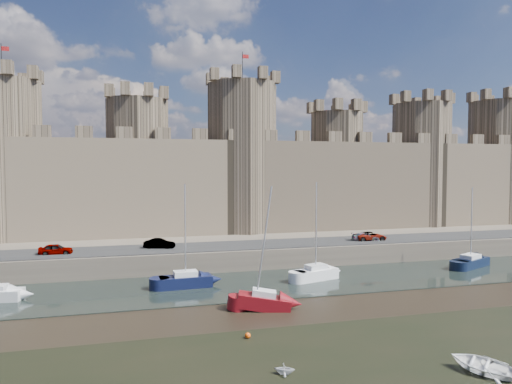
# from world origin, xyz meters

# --- Properties ---
(water_channel) EXTENTS (160.00, 12.00, 0.08)m
(water_channel) POSITION_xyz_m (0.00, 24.00, 0.04)
(water_channel) COLOR black
(water_channel) RESTS_ON ground
(quay) EXTENTS (160.00, 60.00, 2.50)m
(quay) POSITION_xyz_m (0.00, 60.00, 1.25)
(quay) COLOR #4C443A
(quay) RESTS_ON ground
(road) EXTENTS (160.00, 7.00, 0.10)m
(road) POSITION_xyz_m (0.00, 34.00, 2.55)
(road) COLOR black
(road) RESTS_ON quay
(castle) EXTENTS (108.50, 11.00, 29.00)m
(castle) POSITION_xyz_m (-0.64, 48.00, 11.67)
(castle) COLOR #42382B
(castle) RESTS_ON quay
(car_0) EXTENTS (3.70, 1.57, 1.25)m
(car_0) POSITION_xyz_m (-23.21, 33.38, 3.12)
(car_0) COLOR gray
(car_0) RESTS_ON quay
(car_1) EXTENTS (3.96, 2.30, 1.23)m
(car_1) POSITION_xyz_m (-11.59, 34.37, 3.12)
(car_1) COLOR gray
(car_1) RESTS_ON quay
(car_2) EXTENTS (3.97, 2.24, 1.09)m
(car_2) POSITION_xyz_m (15.76, 33.34, 3.04)
(car_2) COLOR gray
(car_2) RESTS_ON quay
(car_3) EXTENTS (4.46, 2.23, 1.21)m
(car_3) POSITION_xyz_m (16.53, 33.45, 3.11)
(car_3) COLOR gray
(car_3) RESTS_ON quay
(sailboat_1) EXTENTS (5.43, 2.36, 10.67)m
(sailboat_1) POSITION_xyz_m (-9.40, 24.58, 0.83)
(sailboat_1) COLOR black
(sailboat_1) RESTS_ON ground
(sailboat_2) EXTENTS (5.33, 3.26, 10.76)m
(sailboat_2) POSITION_xyz_m (4.82, 24.18, 0.85)
(sailboat_2) COLOR white
(sailboat_2) RESTS_ON ground
(sailboat_3) EXTENTS (6.06, 4.31, 9.92)m
(sailboat_3) POSITION_xyz_m (25.96, 25.45, 0.77)
(sailboat_3) COLOR black
(sailboat_3) RESTS_ON ground
(sailboat_4) EXTENTS (4.95, 2.94, 10.86)m
(sailboat_4) POSITION_xyz_m (-3.47, 15.61, 0.79)
(sailboat_4) COLOR maroon
(sailboat_4) RESTS_ON ground
(dinghy_2) EXTENTS (4.22, 4.40, 0.74)m
(dinghy_2) POSITION_xyz_m (5.96, 0.35, 0.37)
(dinghy_2) COLOR white
(dinghy_2) RESTS_ON ground
(dinghy_3) EXTENTS (1.58, 1.49, 0.66)m
(dinghy_3) POSITION_xyz_m (-5.66, 3.17, 0.33)
(dinghy_3) COLOR silver
(dinghy_3) RESTS_ON ground
(buoy_1) EXTENTS (0.42, 0.42, 0.42)m
(buoy_1) POSITION_xyz_m (-6.45, 9.37, 0.21)
(buoy_1) COLOR #ED4E0A
(buoy_1) RESTS_ON ground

